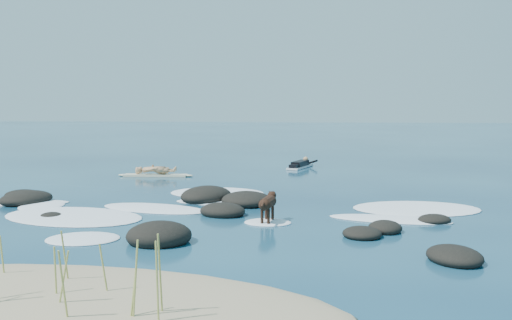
# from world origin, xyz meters

# --- Properties ---
(ground) EXTENTS (160.00, 160.00, 0.00)m
(ground) POSITION_xyz_m (0.00, 0.00, 0.00)
(ground) COLOR #0A2642
(ground) RESTS_ON ground
(sand_dune) EXTENTS (9.00, 4.40, 0.60)m
(sand_dune) POSITION_xyz_m (0.00, -8.20, 0.00)
(sand_dune) COLOR #9E8966
(sand_dune) RESTS_ON ground
(dune_grass) EXTENTS (4.21, 1.82, 1.21)m
(dune_grass) POSITION_xyz_m (0.28, -8.24, 0.61)
(dune_grass) COLOR #A2A54F
(dune_grass) RESTS_ON ground
(reef_rocks) EXTENTS (13.61, 7.42, 0.56)m
(reef_rocks) POSITION_xyz_m (-0.46, -1.20, 0.11)
(reef_rocks) COLOR black
(reef_rocks) RESTS_ON ground
(breaking_foam) EXTENTS (15.07, 8.36, 0.12)m
(breaking_foam) POSITION_xyz_m (0.45, -0.23, 0.01)
(breaking_foam) COLOR white
(breaking_foam) RESTS_ON ground
(standing_surfer_rig) EXTENTS (2.92, 0.67, 1.66)m
(standing_surfer_rig) POSITION_xyz_m (-2.80, 6.22, 0.66)
(standing_surfer_rig) COLOR beige
(standing_surfer_rig) RESTS_ON ground
(paddling_surfer_rig) EXTENTS (1.28, 2.46, 0.43)m
(paddling_surfer_rig) POSITION_xyz_m (2.53, 10.03, 0.15)
(paddling_surfer_rig) COLOR silver
(paddling_surfer_rig) RESTS_ON ground
(dog) EXTENTS (0.38, 1.15, 0.73)m
(dog) POSITION_xyz_m (2.52, -1.91, 0.48)
(dog) COLOR black
(dog) RESTS_ON ground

